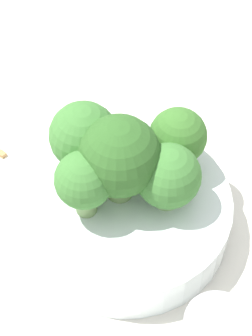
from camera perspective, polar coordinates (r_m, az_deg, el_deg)
name	(u,v)px	position (r m, az deg, el deg)	size (l,w,h in m)	color
ground_plane	(126,225)	(0.44, 0.00, -5.84)	(3.00, 3.00, 0.00)	silver
bowl	(126,213)	(0.42, 0.00, -4.54)	(0.16, 0.16, 0.03)	silver
broccoli_floret_0	(174,136)	(0.41, 4.93, 3.31)	(0.04, 0.04, 0.05)	#7A9E5B
broccoli_floret_1	(84,137)	(0.40, -4.29, 3.12)	(0.05, 0.05, 0.06)	#8EB770
broccoli_floret_2	(168,177)	(0.39, 4.29, -0.94)	(0.05, 0.05, 0.05)	#8EB770
broccoli_floret_3	(122,155)	(0.38, -0.37, 1.29)	(0.06, 0.06, 0.07)	#7A9E5B
broccoli_floret_4	(84,182)	(0.38, -4.27, -1.38)	(0.04, 0.04, 0.05)	#7A9E5B
almond_crumb_1	(1,153)	(0.49, -12.54, 1.54)	(0.01, 0.01, 0.01)	#AD7F4C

